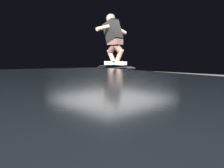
# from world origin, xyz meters

# --- Properties ---
(ground_plane) EXTENTS (40.00, 40.00, 0.00)m
(ground_plane) POSITION_xyz_m (0.00, 0.00, 0.00)
(ground_plane) COLOR gray
(ledge_box_main) EXTENTS (1.74, 0.73, 0.47)m
(ledge_box_main) POSITION_xyz_m (-0.17, -0.01, 0.23)
(ledge_box_main) COLOR black
(ledge_box_main) RESTS_ON ground
(person_sitting_on_ledge) EXTENTS (0.59, 0.76, 1.30)m
(person_sitting_on_ledge) POSITION_xyz_m (-0.30, 0.38, 0.72)
(person_sitting_on_ledge) COLOR #2D3856
(person_sitting_on_ledge) RESTS_ON ground
(skateboard) EXTENTS (1.02, 0.21, 0.13)m
(skateboard) POSITION_xyz_m (-0.50, 0.37, 1.45)
(skateboard) COLOR black
(skater_airborne) EXTENTS (0.62, 0.89, 1.12)m
(skater_airborne) POSITION_xyz_m (-0.44, 0.37, 2.14)
(skater_airborne) COLOR white
(kicker_ramp) EXTENTS (1.16, 1.07, 0.40)m
(kicker_ramp) POSITION_xyz_m (2.15, 0.66, 0.07)
(kicker_ramp) COLOR #38383D
(kicker_ramp) RESTS_ON ground
(picnic_table_back) EXTENTS (2.04, 1.81, 0.75)m
(picnic_table_back) POSITION_xyz_m (2.00, -1.28, 0.50)
(picnic_table_back) COLOR #28282D
(picnic_table_back) RESTS_ON ground
(trash_bin) EXTENTS (0.56, 0.56, 0.94)m
(trash_bin) POSITION_xyz_m (-2.12, 1.84, 0.47)
(trash_bin) COLOR #19512D
(trash_bin) RESTS_ON ground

